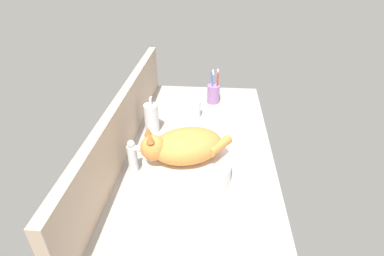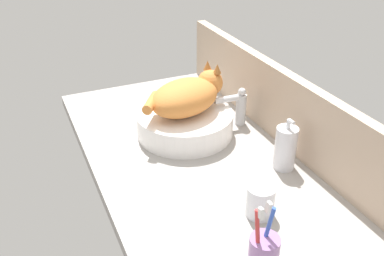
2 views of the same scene
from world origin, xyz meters
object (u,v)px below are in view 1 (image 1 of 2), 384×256
object	(u,v)px
faucet	(135,155)
soap_dispenser	(152,118)
cat	(183,146)
water_glass	(193,110)
toothbrush_cup	(213,93)
sink_basin	(187,167)

from	to	relation	value
faucet	soap_dispenser	xyz separation A→B (cm)	(28.68, -0.34, -0.59)
cat	water_glass	world-z (taller)	cat
faucet	water_glass	distance (cm)	47.42
soap_dispenser	toothbrush_cup	distance (cm)	41.72
water_glass	cat	bearing A→B (deg)	-179.88
soap_dispenser	water_glass	bearing A→B (deg)	-49.59
soap_dispenser	toothbrush_cup	xyz separation A→B (cm)	(31.54, -27.27, -1.46)
cat	faucet	xyz separation A→B (cm)	(1.86, 18.10, -6.46)
sink_basin	toothbrush_cup	size ratio (longest dim) A/B	1.71
toothbrush_cup	water_glass	size ratio (longest dim) A/B	2.21
sink_basin	faucet	xyz separation A→B (cm)	(1.30, 19.35, 3.30)
faucet	toothbrush_cup	size ratio (longest dim) A/B	0.73
soap_dispenser	faucet	bearing A→B (deg)	179.33
sink_basin	faucet	bearing A→B (deg)	86.15
cat	faucet	bearing A→B (deg)	84.14
soap_dispenser	water_glass	xyz separation A→B (cm)	(15.04, -17.67, -3.00)
cat	soap_dispenser	world-z (taller)	cat
toothbrush_cup	water_glass	xyz separation A→B (cm)	(-16.50, 9.60, -1.54)
sink_basin	cat	size ratio (longest dim) A/B	1.02
soap_dispenser	water_glass	size ratio (longest dim) A/B	1.95
sink_basin	water_glass	xyz separation A→B (cm)	(45.03, 1.34, -0.29)
sink_basin	faucet	distance (cm)	19.68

